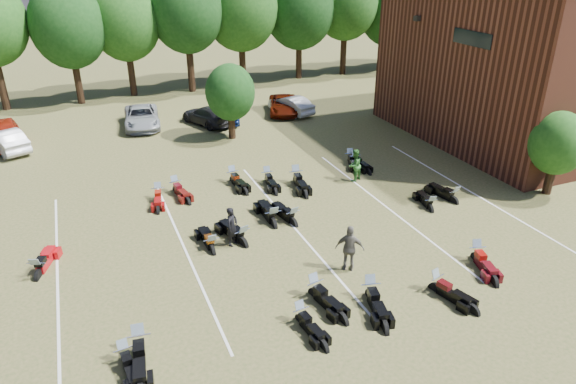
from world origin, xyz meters
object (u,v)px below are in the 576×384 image
motorcycle_0 (126,362)px  motorcycle_3 (314,296)px  person_grey (350,248)px  car_0 (5,133)px  car_4 (227,111)px  person_green (355,165)px  motorcycle_14 (176,192)px  motorcycle_7 (39,277)px  person_black (232,226)px

motorcycle_0 → motorcycle_3: 6.82m
person_grey → motorcycle_3: 2.46m
motorcycle_3 → car_0: bearing=107.8°
car_0 → car_4: bearing=-9.5°
person_green → motorcycle_14: bearing=-38.0°
motorcycle_7 → motorcycle_14: 8.54m
car_0 → motorcycle_3: car_0 is taller
person_black → motorcycle_0: (-5.11, -5.39, -0.88)m
car_0 → motorcycle_0: bearing=-86.0°
motorcycle_3 → motorcycle_14: (-2.87, 10.82, 0.00)m
motorcycle_0 → motorcycle_14: size_ratio=0.91×
car_0 → person_grey: 24.91m
person_green → person_grey: bearing=35.3°
motorcycle_3 → motorcycle_7: bearing=141.0°
person_grey → car_0: bearing=-23.5°
person_black → motorcycle_0: size_ratio=0.88×
car_4 → motorcycle_3: (-3.12, -21.53, -0.74)m
car_0 → motorcycle_7: 16.95m
motorcycle_0 → motorcycle_7: bearing=106.7°
car_4 → motorcycle_14: (-5.98, -10.71, -0.74)m
person_black → motorcycle_14: size_ratio=0.80×
person_black → motorcycle_3: (1.67, -4.64, -0.88)m
car_0 → person_green: 22.41m
person_green → car_4: bearing=-99.9°
car_4 → motorcycle_7: size_ratio=1.90×
motorcycle_14 → motorcycle_0: bearing=-118.9°
motorcycle_0 → person_grey: bearing=5.2°
car_0 → motorcycle_0: 23.24m
person_black → person_grey: size_ratio=0.91×
person_green → motorcycle_0: person_green is taller
car_4 → person_grey: (-1.12, -20.47, 0.23)m
person_black → person_green: (8.09, 3.88, 0.02)m
car_0 → person_green: (17.89, -13.48, 0.09)m
person_grey → motorcycle_3: size_ratio=0.84×
motorcycle_14 → motorcycle_7: bearing=-149.2°
person_green → person_grey: size_ratio=0.92×
motorcycle_3 → person_grey: bearing=18.2°
car_4 → motorcycle_0: 24.38m
car_4 → person_black: (-4.79, -16.88, 0.14)m
car_0 → motorcycle_14: (8.61, -11.19, -0.80)m
car_0 → person_grey: size_ratio=2.44×
car_4 → person_black: person_black is taller
car_4 → person_grey: 20.50m
car_4 → motorcycle_3: 21.76m
person_green → car_0: bearing=-61.1°
motorcycle_0 → motorcycle_14: motorcycle_14 is taller
person_grey → motorcycle_3: person_grey is taller
car_4 → motorcycle_7: 20.52m
person_black → motorcycle_14: bearing=58.9°
person_black → motorcycle_0: 7.48m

